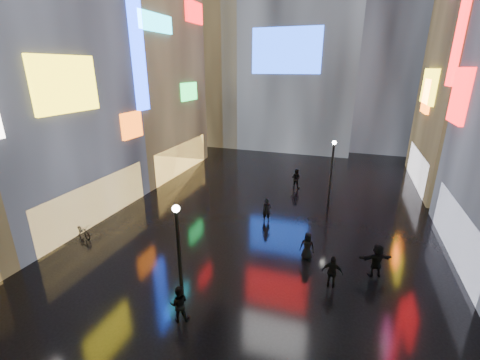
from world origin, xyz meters
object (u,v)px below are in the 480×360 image
at_px(lamp_near, 179,256).
at_px(pedestrian_3, 332,272).
at_px(bicycle, 82,231).
at_px(lamp_far, 331,170).

height_order(lamp_near, pedestrian_3, lamp_near).
bearing_deg(bicycle, pedestrian_3, -73.13).
distance_m(pedestrian_3, bicycle, 15.26).
distance_m(lamp_near, bicycle, 10.40).
xyz_separation_m(pedestrian_3, bicycle, (-15.26, -0.07, -0.39)).
bearing_deg(lamp_far, pedestrian_3, -84.74).
bearing_deg(lamp_far, lamp_near, -109.94).
xyz_separation_m(lamp_far, pedestrian_3, (0.91, -9.90, -2.10)).
bearing_deg(bicycle, lamp_near, -96.41).
relative_size(lamp_far, bicycle, 3.00).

